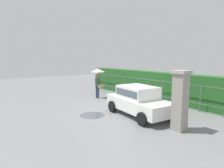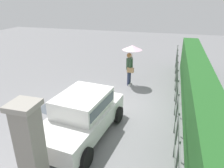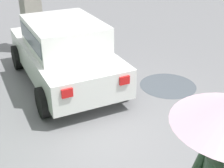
# 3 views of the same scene
# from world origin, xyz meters

# --- Properties ---
(ground_plane) EXTENTS (40.00, 40.00, 0.00)m
(ground_plane) POSITION_xyz_m (0.00, 0.00, 0.00)
(ground_plane) COLOR slate
(car) EXTENTS (3.89, 2.21, 1.48)m
(car) POSITION_xyz_m (2.17, -0.26, 0.80)
(car) COLOR white
(car) RESTS_ON ground
(gate_pillar) EXTENTS (0.60, 0.60, 2.42)m
(gate_pillar) POSITION_xyz_m (4.63, -0.44, 1.24)
(gate_pillar) COLOR gray
(gate_pillar) RESTS_ON ground
(puddle_near) EXTENTS (1.28, 1.28, 0.00)m
(puddle_near) POSITION_xyz_m (0.75, -2.13, 0.00)
(puddle_near) COLOR #4C545B
(puddle_near) RESTS_ON ground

